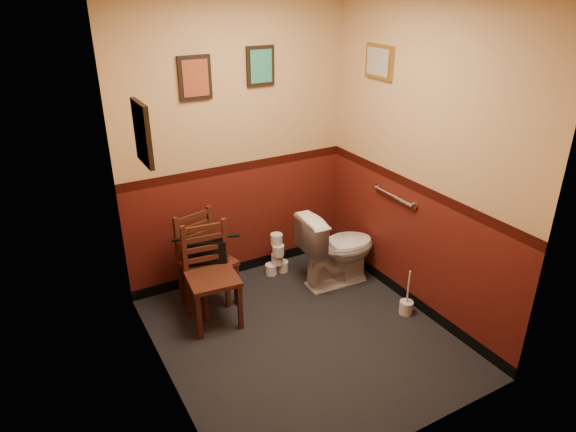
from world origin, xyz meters
name	(u,v)px	position (x,y,z in m)	size (l,w,h in m)	color
floor	(303,337)	(0.00, 0.00, 0.00)	(2.20, 2.40, 0.00)	black
wall_back	(236,142)	(0.00, 1.20, 1.35)	(2.20, 2.70, 0.00)	#541711
wall_front	(422,256)	(0.00, -1.20, 1.35)	(2.20, 2.70, 0.00)	#541711
wall_left	(153,216)	(-1.10, 0.00, 1.35)	(2.40, 2.70, 0.00)	#541711
wall_right	(421,160)	(1.10, 0.00, 1.35)	(2.40, 2.70, 0.00)	#541711
grab_bar	(394,196)	(1.07, 0.25, 0.95)	(0.05, 0.56, 0.06)	silver
framed_print_back_a	(195,78)	(-0.35, 1.18, 1.95)	(0.28, 0.04, 0.36)	black
framed_print_back_b	(261,66)	(0.25, 1.18, 2.00)	(0.26, 0.04, 0.34)	black
framed_print_left	(143,133)	(-1.08, 0.10, 1.85)	(0.04, 0.30, 0.38)	black
framed_print_right	(379,62)	(1.08, 0.60, 2.05)	(0.04, 0.34, 0.28)	olive
toilet	(337,249)	(0.72, 0.57, 0.37)	(0.42, 0.75, 0.73)	white
toilet_brush	(406,306)	(0.96, -0.16, 0.07)	(0.12, 0.12, 0.43)	silver
chair_left	(211,276)	(-0.55, 0.59, 0.44)	(0.45, 0.45, 0.87)	#4B2216
chair_right	(205,261)	(-0.50, 0.85, 0.43)	(0.49, 0.49, 0.86)	#4B2216
handbag	(207,250)	(-0.49, 0.82, 0.56)	(0.37, 0.27, 0.24)	black
tp_stack	(277,257)	(0.30, 1.00, 0.18)	(0.25, 0.15, 0.43)	silver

